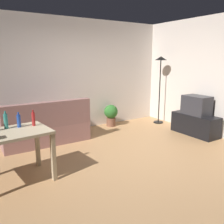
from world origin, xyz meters
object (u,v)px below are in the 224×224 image
Objects in this scene: potted_plant at (111,114)px; desk at (5,141)px; couch at (45,128)px; bottle_tall at (6,121)px; tv_stand at (195,124)px; torchiere_lamp at (160,72)px; tv at (197,105)px; bottle_blue at (19,121)px; bottle_red at (33,119)px.

desk is at bearing -148.49° from potted_plant.
bottle_tall is at bearing 52.80° from couch.
couch is 3.42m from tv_stand.
tv_stand is at bearing -90.00° from torchiere_lamp.
tv is 2.65× the size of bottle_blue.
potted_plant is 3.21m from bottle_tall.
desk is (-4.13, -0.07, 0.41)m from tv_stand.
bottle_red is (-2.40, -1.59, 0.54)m from potted_plant.
tv_stand is 2.11m from potted_plant.
couch is 0.98× the size of torchiere_lamp.
tv_stand is at bearing 156.63° from couch.
bottle_tall is at bearing 171.31° from bottle_red.
tv reaches higher than potted_plant.
torchiere_lamp is at bearing -18.87° from potted_plant.
tv is (0.00, 0.00, 0.46)m from tv_stand.
couch is 7.28× the size of bottle_red.
torchiere_lamp is 1.44× the size of desk.
tv_stand is 1.70m from torchiere_lamp.
tv is 4.07m from bottle_tall.
tv is at bearing -90.00° from tv_stand.
torchiere_lamp is at bearing 17.32° from bottle_red.
torchiere_lamp reaches higher than tv.
desk is 0.52m from bottle_red.
couch reaches higher than tv_stand.
couch and tv have the same top height.
tv_stand is 4.11m from bottle_tall.
tv reaches higher than desk.
torchiere_lamp is 4.39m from desk.
potted_plant is (-1.29, 1.67, 0.09)m from tv_stand.
tv is at bearing -89.83° from torchiere_lamp.
bottle_tall is at bearing 88.06° from tv_stand.
bottle_red is at bearing -8.69° from bottle_tall.
torchiere_lamp is at bearing 0.17° from tv.
torchiere_lamp is 8.00× the size of bottle_blue.
bottle_tall is at bearing -151.12° from potted_plant.
bottle_blue is at bearing 171.02° from bottle_red.
desk is at bearing -162.50° from torchiere_lamp.
tv_stand is 0.87× the size of desk.
bottle_red is at bearing 66.83° from couch.
torchiere_lamp reaches higher than tv_stand.
couch is 2.96× the size of tv.
potted_plant is 2.33× the size of bottle_red.
bottle_blue reaches higher than desk.
torchiere_lamp is at bearing 177.68° from couch.
desk is at bearing 55.27° from couch.
potted_plant is (-1.29, 0.44, -1.08)m from torchiere_lamp.
torchiere_lamp is 7.41× the size of bottle_red.
couch is 1.62× the size of tv_stand.
tv reaches higher than tv_stand.
bottle_tall is (-2.77, -1.53, 0.54)m from potted_plant.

